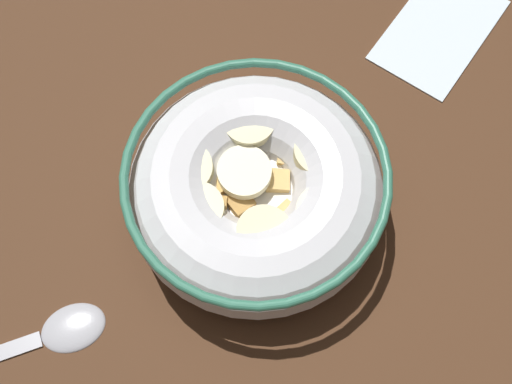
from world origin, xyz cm
name	(u,v)px	position (x,y,z in cm)	size (l,w,h in cm)	color
ground_plane	(256,213)	(0.00, 0.00, -1.00)	(109.03, 109.03, 2.00)	#472B19
cereal_bowl	(256,191)	(0.00, 0.00, 3.26)	(16.66, 16.66, 6.05)	silver
spoon	(42,338)	(15.82, -3.62, 0.34)	(14.11, 8.33, 0.80)	#A5A5AD
folded_napkin	(441,31)	(-20.50, 0.19, 0.15)	(11.09, 6.66, 0.30)	silver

